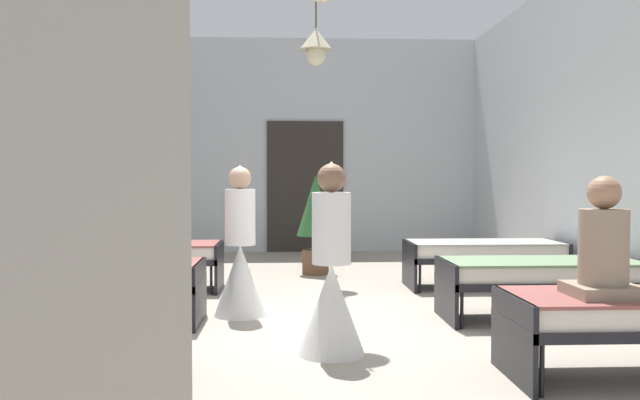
% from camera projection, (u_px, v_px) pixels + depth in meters
% --- Properties ---
extents(ground_plane, '(6.89, 12.81, 0.10)m').
position_uv_depth(ground_plane, '(324.00, 327.00, 6.37)').
color(ground_plane, '#9E9384').
extents(room_shell, '(6.69, 12.41, 3.92)m').
position_uv_depth(room_shell, '(317.00, 125.00, 7.67)').
color(room_shell, silver).
rests_on(room_shell, ground).
extents(bed_left_row_0, '(1.90, 0.84, 0.57)m').
position_uv_depth(bed_left_row_0, '(17.00, 321.00, 4.36)').
color(bed_left_row_0, black).
rests_on(bed_left_row_0, ground).
extents(bed_left_row_1, '(1.90, 0.84, 0.57)m').
position_uv_depth(bed_left_row_1, '(98.00, 277.00, 6.25)').
color(bed_left_row_1, black).
rests_on(bed_left_row_1, ground).
extents(bed_right_row_1, '(1.90, 0.84, 0.57)m').
position_uv_depth(bed_right_row_1, '(542.00, 274.00, 6.46)').
color(bed_right_row_1, black).
rests_on(bed_right_row_1, ground).
extents(bed_left_row_2, '(1.90, 0.84, 0.57)m').
position_uv_depth(bed_left_row_2, '(142.00, 254.00, 8.15)').
color(bed_left_row_2, black).
rests_on(bed_left_row_2, ground).
extents(bed_right_row_2, '(1.90, 0.84, 0.57)m').
position_uv_depth(bed_right_row_2, '(484.00, 252.00, 8.36)').
color(bed_right_row_2, black).
rests_on(bed_right_row_2, ground).
extents(nurse_near_aisle, '(0.52, 0.52, 1.49)m').
position_uv_depth(nurse_near_aisle, '(240.00, 262.00, 6.65)').
color(nurse_near_aisle, white).
rests_on(nurse_near_aisle, ground).
extents(nurse_mid_aisle, '(0.52, 0.52, 1.49)m').
position_uv_depth(nurse_mid_aisle, '(331.00, 286.00, 5.18)').
color(nurse_mid_aisle, white).
rests_on(nurse_mid_aisle, ground).
extents(patient_seated_primary, '(0.44, 0.44, 0.80)m').
position_uv_depth(patient_seated_primary, '(603.00, 252.00, 4.47)').
color(patient_seated_primary, gray).
rests_on(patient_seated_primary, bed_right_row_0).
extents(patient_seated_secondary, '(0.44, 0.44, 0.80)m').
position_uv_depth(patient_seated_secondary, '(74.00, 253.00, 4.42)').
color(patient_seated_secondary, '#515B70').
rests_on(patient_seated_secondary, bed_left_row_0).
extents(potted_plant, '(0.53, 0.53, 1.40)m').
position_uv_depth(potted_plant, '(316.00, 215.00, 9.52)').
color(potted_plant, brown).
rests_on(potted_plant, ground).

